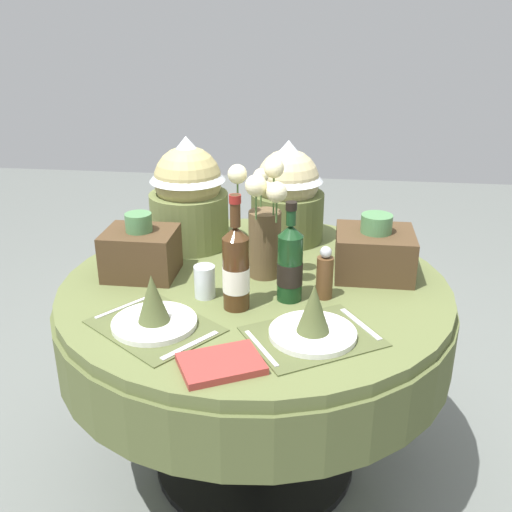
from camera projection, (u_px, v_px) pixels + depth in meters
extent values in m
plane|color=slate|center=(255.00, 458.00, 2.21)|extent=(8.00, 8.00, 0.00)
cylinder|color=#5B6638|center=(255.00, 288.00, 1.94)|extent=(1.27, 1.27, 0.04)
cylinder|color=#545D33|center=(255.00, 320.00, 1.98)|extent=(1.29, 1.29, 0.20)
cylinder|color=black|center=(255.00, 378.00, 2.07)|extent=(0.12, 0.12, 0.67)
cylinder|color=black|center=(255.00, 455.00, 2.21)|extent=(0.73, 0.73, 0.03)
cube|color=#4E562F|center=(155.00, 326.00, 1.66)|extent=(0.43, 0.41, 0.00)
cylinder|color=white|center=(154.00, 323.00, 1.65)|extent=(0.24, 0.24, 0.02)
cone|color=#4C562D|center=(153.00, 298.00, 1.62)|extent=(0.09, 0.09, 0.14)
cube|color=silver|center=(123.00, 307.00, 1.76)|extent=(0.12, 0.16, 0.00)
cube|color=silver|center=(190.00, 345.00, 1.56)|extent=(0.13, 0.16, 0.00)
cube|color=#4E562F|center=(312.00, 336.00, 1.61)|extent=(0.43, 0.40, 0.00)
cylinder|color=white|center=(313.00, 333.00, 1.60)|extent=(0.24, 0.24, 0.02)
cone|color=#4C562D|center=(314.00, 308.00, 1.57)|extent=(0.09, 0.09, 0.14)
cube|color=silver|center=(261.00, 348.00, 1.54)|extent=(0.11, 0.17, 0.00)
cube|color=silver|center=(360.00, 324.00, 1.66)|extent=(0.11, 0.17, 0.00)
cylinder|color=brown|center=(265.00, 244.00, 1.94)|extent=(0.11, 0.11, 0.22)
sphere|color=beige|center=(261.00, 176.00, 1.90)|extent=(0.05, 0.05, 0.05)
cylinder|color=#4C7038|center=(261.00, 194.00, 1.92)|extent=(0.01, 0.01, 0.09)
sphere|color=beige|center=(274.00, 168.00, 1.80)|extent=(0.06, 0.06, 0.06)
cylinder|color=#4C7038|center=(274.00, 195.00, 1.84)|extent=(0.01, 0.01, 0.13)
sphere|color=beige|center=(277.00, 192.00, 1.76)|extent=(0.06, 0.06, 0.06)
cylinder|color=#4C7038|center=(276.00, 211.00, 1.78)|extent=(0.01, 0.01, 0.07)
sphere|color=beige|center=(237.00, 174.00, 1.83)|extent=(0.06, 0.06, 0.06)
cylinder|color=#4C7038|center=(238.00, 197.00, 1.86)|extent=(0.01, 0.01, 0.11)
sphere|color=beige|center=(256.00, 186.00, 1.78)|extent=(0.07, 0.07, 0.07)
cylinder|color=#4C7038|center=(256.00, 206.00, 1.81)|extent=(0.01, 0.01, 0.08)
cylinder|color=#422814|center=(236.00, 273.00, 1.72)|extent=(0.08, 0.08, 0.22)
cylinder|color=silver|center=(236.00, 279.00, 1.73)|extent=(0.08, 0.08, 0.08)
cone|color=#422814|center=(235.00, 232.00, 1.67)|extent=(0.08, 0.08, 0.04)
cylinder|color=#422814|center=(235.00, 211.00, 1.65)|extent=(0.03, 0.03, 0.09)
cylinder|color=maroon|center=(235.00, 199.00, 1.63)|extent=(0.03, 0.03, 0.02)
cylinder|color=#143819|center=(290.00, 268.00, 1.78)|extent=(0.08, 0.08, 0.21)
cylinder|color=black|center=(290.00, 273.00, 1.78)|extent=(0.08, 0.08, 0.07)
cone|color=#143819|center=(291.00, 230.00, 1.73)|extent=(0.08, 0.08, 0.03)
cylinder|color=#143819|center=(291.00, 214.00, 1.71)|extent=(0.03, 0.03, 0.07)
cylinder|color=black|center=(291.00, 206.00, 1.70)|extent=(0.03, 0.03, 0.02)
cylinder|color=silver|center=(205.00, 282.00, 1.81)|extent=(0.07, 0.07, 0.10)
cylinder|color=brown|center=(325.00, 278.00, 1.80)|extent=(0.05, 0.05, 0.13)
sphere|color=#B7B7BC|center=(326.00, 252.00, 1.77)|extent=(0.04, 0.04, 0.04)
cube|color=#99332D|center=(221.00, 364.00, 1.47)|extent=(0.25, 0.22, 0.02)
cylinder|color=olive|center=(190.00, 219.00, 2.20)|extent=(0.29, 0.29, 0.20)
sphere|color=tan|center=(188.00, 180.00, 2.14)|extent=(0.25, 0.25, 0.25)
cone|color=silver|center=(187.00, 158.00, 2.11)|extent=(0.28, 0.28, 0.16)
cylinder|color=#566033|center=(287.00, 216.00, 2.26)|extent=(0.28, 0.28, 0.18)
sphere|color=#C6B784|center=(288.00, 181.00, 2.20)|extent=(0.24, 0.24, 0.24)
cone|color=silver|center=(288.00, 161.00, 2.17)|extent=(0.26, 0.26, 0.15)
cube|color=#47331E|center=(141.00, 253.00, 1.95)|extent=(0.23, 0.19, 0.16)
cylinder|color=#4C7F4C|center=(139.00, 222.00, 1.91)|extent=(0.09, 0.09, 0.06)
cube|color=#47331E|center=(374.00, 253.00, 1.96)|extent=(0.25, 0.23, 0.15)
cylinder|color=#4C7F4C|center=(377.00, 224.00, 1.92)|extent=(0.10, 0.10, 0.06)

